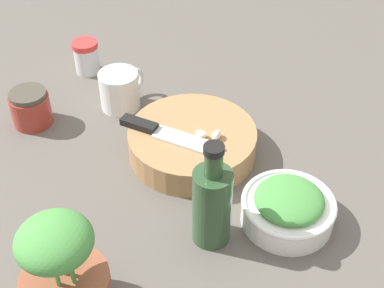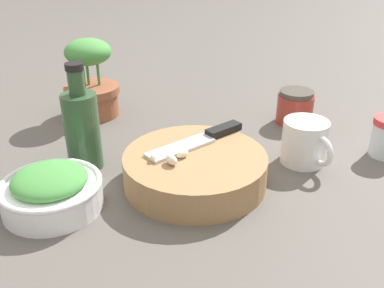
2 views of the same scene
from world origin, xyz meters
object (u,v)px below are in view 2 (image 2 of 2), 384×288
Objects in this scene: garlic_cloves at (171,157)px; oil_bottle at (82,128)px; chef_knife at (202,139)px; honey_jar at (295,107)px; herb_bowl at (51,190)px; cutting_board at (195,169)px; potted_herb at (91,83)px; coffee_mug at (305,142)px.

garlic_cloves is 0.31× the size of oil_bottle.
chef_knife is 0.28m from honey_jar.
oil_bottle is at bearing 37.26° from herb_bowl.
cutting_board is 1.20× the size of chef_knife.
garlic_cloves is at bearing -69.19° from oil_bottle.
honey_jar is (0.28, 0.01, -0.02)m from chef_knife.
garlic_cloves is (-0.08, -0.02, 0.00)m from chef_knife.
oil_bottle reaches higher than garlic_cloves.
potted_herb reaches higher than garlic_cloves.
potted_herb reaches higher than herb_bowl.
coffee_mug reaches higher than cutting_board.
chef_knife is 1.04× the size of oil_bottle.
honey_jar is at bearing -85.02° from chef_knife.
cutting_board is at bearing -24.82° from herb_bowl.
herb_bowl is 0.42m from coffee_mug.
cutting_board is 1.36× the size of potted_herb.
herb_bowl is at bearing -131.06° from potted_herb.
oil_bottle is 1.09× the size of potted_herb.
garlic_cloves reaches higher than chef_knife.
potted_herb is at bearing 5.84° from chef_knife.
oil_bottle is (-0.29, 0.25, 0.03)m from coffee_mug.
chef_knife is at bearing 11.98° from garlic_cloves.
herb_bowl is 0.35m from potted_herb.
coffee_mug is at bearing -70.39° from potted_herb.
cutting_board is at bearing -14.30° from garlic_cloves.
honey_jar is (0.13, 0.11, -0.00)m from coffee_mug.
honey_jar is (0.36, 0.02, -0.02)m from garlic_cloves.
oil_bottle is at bearing 139.32° from coffee_mug.
garlic_cloves is at bearing 105.80° from chef_knife.
herb_bowl is 1.95× the size of honey_jar.
coffee_mug is at bearing -122.92° from chef_knife.
oil_bottle reaches higher than honey_jar.
cutting_board is 0.05m from garlic_cloves.
oil_bottle is (0.10, 0.08, 0.04)m from herb_bowl.
chef_knife is 1.28× the size of herb_bowl.
cutting_board is 0.20m from oil_bottle.
herb_bowl is at bearing 155.18° from cutting_board.
garlic_cloves is 0.74× the size of honey_jar.
herb_bowl is at bearing -142.74° from oil_bottle.
herb_bowl is (-0.16, 0.08, -0.03)m from garlic_cloves.
garlic_cloves is 0.53× the size of coffee_mug.
potted_herb is (0.23, 0.26, 0.04)m from herb_bowl.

